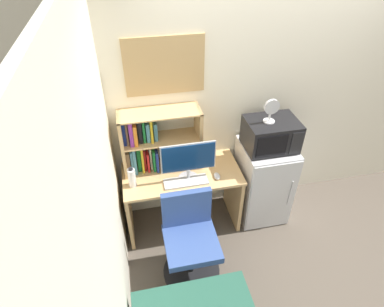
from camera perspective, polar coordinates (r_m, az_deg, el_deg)
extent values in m
cube|color=silver|center=(3.63, 18.87, 9.64)|extent=(6.40, 0.04, 2.60)
cube|color=silver|center=(1.96, -14.92, -18.13)|extent=(0.04, 4.40, 2.60)
cube|color=tan|center=(3.28, -1.82, -3.59)|extent=(1.18, 0.58, 0.03)
cube|color=tan|center=(3.51, -11.07, -9.37)|extent=(0.04, 0.52, 0.71)
cube|color=tan|center=(3.65, 7.26, -6.71)|extent=(0.04, 0.52, 0.71)
cube|color=tan|center=(3.17, -12.13, 1.47)|extent=(0.03, 0.28, 0.64)
cube|color=tan|center=(3.23, 1.10, 3.12)|extent=(0.03, 0.28, 0.64)
cube|color=tan|center=(3.01, -5.81, 7.17)|extent=(0.78, 0.28, 0.01)
cube|color=tan|center=(3.17, -5.48, 2.55)|extent=(0.71, 0.28, 0.01)
cube|color=brown|center=(3.29, -11.16, -0.89)|extent=(0.03, 0.23, 0.27)
cube|color=teal|center=(3.29, -10.56, -0.77)|extent=(0.02, 0.22, 0.27)
cube|color=teal|center=(3.28, -10.10, -0.55)|extent=(0.03, 0.23, 0.30)
cube|color=#197233|center=(3.31, -9.35, -0.53)|extent=(0.04, 0.17, 0.26)
cube|color=gold|center=(3.29, -8.80, -0.37)|extent=(0.02, 0.21, 0.29)
cube|color=#B21E1E|center=(3.31, -8.39, -0.52)|extent=(0.02, 0.17, 0.25)
cube|color=#B21E1E|center=(3.31, -7.83, -0.74)|extent=(0.02, 0.21, 0.22)
cube|color=silver|center=(3.31, -7.36, -0.35)|extent=(0.02, 0.16, 0.25)
cube|color=#197233|center=(3.31, -6.84, -0.49)|extent=(0.02, 0.21, 0.24)
cube|color=navy|center=(3.30, -6.31, -0.55)|extent=(0.02, 0.24, 0.24)
cube|color=navy|center=(3.11, -11.93, 4.01)|extent=(0.03, 0.18, 0.24)
cube|color=brown|center=(3.11, -11.43, 3.98)|extent=(0.02, 0.19, 0.24)
cube|color=purple|center=(3.10, -10.76, 4.14)|extent=(0.04, 0.22, 0.26)
cube|color=orange|center=(3.11, -10.02, 3.91)|extent=(0.03, 0.23, 0.22)
cube|color=black|center=(3.12, -9.26, 4.23)|extent=(0.04, 0.17, 0.23)
cube|color=#197233|center=(3.12, -8.57, 4.52)|extent=(0.02, 0.17, 0.25)
cube|color=teal|center=(3.13, -7.86, 4.21)|extent=(0.03, 0.17, 0.20)
cube|color=gold|center=(3.11, -7.27, 4.60)|extent=(0.02, 0.20, 0.25)
cube|color=teal|center=(3.14, -6.55, 4.30)|extent=(0.04, 0.16, 0.19)
cylinder|color=#B7B7BC|center=(3.20, -0.60, -4.36)|extent=(0.20, 0.20, 0.02)
cylinder|color=#B7B7BC|center=(3.15, -0.61, -3.52)|extent=(0.04, 0.04, 0.11)
cube|color=#B7B7BC|center=(3.03, -0.65, -0.66)|extent=(0.53, 0.01, 0.31)
cube|color=navy|center=(3.03, -0.64, -0.71)|extent=(0.50, 0.02, 0.28)
cube|color=silver|center=(3.16, -1.09, -4.98)|extent=(0.43, 0.15, 0.02)
ellipsoid|color=silver|center=(3.21, 4.42, -3.97)|extent=(0.06, 0.10, 0.04)
cylinder|color=silver|center=(3.12, -10.51, -4.22)|extent=(0.07, 0.07, 0.20)
cylinder|color=black|center=(3.05, -10.74, -2.68)|extent=(0.04, 0.04, 0.02)
cube|color=silver|center=(3.67, 12.29, -4.69)|extent=(0.52, 0.54, 0.93)
cube|color=silver|center=(3.50, 13.96, -7.60)|extent=(0.50, 0.01, 0.89)
cylinder|color=#B2B2B7|center=(3.53, 16.86, -6.66)|extent=(0.01, 0.01, 0.33)
cube|color=black|center=(3.30, 13.67, 3.31)|extent=(0.50, 0.38, 0.30)
cube|color=black|center=(3.13, 13.87, 1.21)|extent=(0.30, 0.01, 0.23)
cube|color=black|center=(3.24, 17.94, 1.73)|extent=(0.12, 0.01, 0.24)
cylinder|color=silver|center=(3.20, 13.35, 5.57)|extent=(0.11, 0.11, 0.01)
cylinder|color=silver|center=(3.18, 13.47, 6.28)|extent=(0.02, 0.02, 0.08)
cylinder|color=silver|center=(3.11, 13.84, 7.99)|extent=(0.15, 0.03, 0.15)
cylinder|color=black|center=(3.39, -0.09, -19.94)|extent=(0.55, 0.55, 0.04)
cylinder|color=black|center=(3.22, -0.10, -17.93)|extent=(0.04, 0.04, 0.42)
cube|color=#334C8C|center=(3.03, -0.10, -15.47)|extent=(0.48, 0.48, 0.07)
cube|color=#334C8C|center=(2.99, -0.99, -9.52)|extent=(0.45, 0.06, 0.39)
cube|color=tan|center=(2.96, -4.85, 15.07)|extent=(0.72, 0.02, 0.53)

